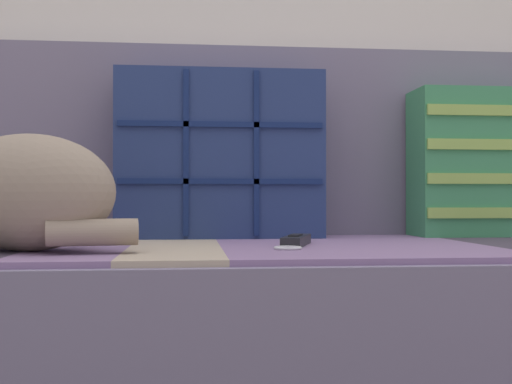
{
  "coord_description": "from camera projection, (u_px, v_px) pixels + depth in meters",
  "views": [
    {
      "loc": [
        -0.22,
        -1.11,
        0.47
      ],
      "look_at": [
        -0.1,
        0.08,
        0.48
      ],
      "focal_mm": 45.0,
      "sensor_mm": 36.0,
      "label": 1
    }
  ],
  "objects": [
    {
      "name": "sofa_backrest",
      "position": [
        279.0,
        143.0,
        1.61
      ],
      "size": [
        1.73,
        0.14,
        0.45
      ],
      "color": "slate",
      "rests_on": "couch"
    },
    {
      "name": "throw_pillow_quilted",
      "position": [
        220.0,
        155.0,
        1.45
      ],
      "size": [
        0.46,
        0.14,
        0.37
      ],
      "color": "navy",
      "rests_on": "couch"
    },
    {
      "name": "game_remote_far",
      "position": [
        296.0,
        241.0,
        1.2
      ],
      "size": [
        0.1,
        0.2,
        0.02
      ],
      "color": "black",
      "rests_on": "couch"
    },
    {
      "name": "sleeping_cat",
      "position": [
        19.0,
        196.0,
        1.07
      ],
      "size": [
        0.37,
        0.27,
        0.2
      ],
      "color": "gray",
      "rests_on": "couch"
    },
    {
      "name": "throw_pillow_striped",
      "position": [
        497.0,
        163.0,
        1.51
      ],
      "size": [
        0.4,
        0.14,
        0.34
      ],
      "color": "#3D8956",
      "rests_on": "couch"
    },
    {
      "name": "couch",
      "position": [
        301.0,
        339.0,
        1.28
      ],
      "size": [
        1.76,
        0.78,
        0.38
      ],
      "color": "gray",
      "rests_on": "ground_plane"
    }
  ]
}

